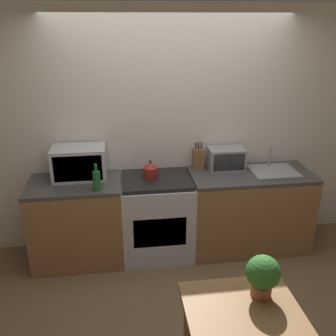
{
  "coord_description": "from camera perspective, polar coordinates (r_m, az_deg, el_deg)",
  "views": [
    {
      "loc": [
        -0.54,
        -2.9,
        2.45
      ],
      "look_at": [
        -0.08,
        0.55,
        1.05
      ],
      "focal_mm": 40.0,
      "sensor_mm": 36.0,
      "label": 1
    }
  ],
  "objects": [
    {
      "name": "ground_plane",
      "position": [
        3.84,
        2.36,
        -17.81
      ],
      "size": [
        16.0,
        16.0,
        0.0
      ],
      "primitive_type": "plane",
      "color": "brown"
    },
    {
      "name": "sink_basin",
      "position": [
        4.2,
        15.75,
        -0.38
      ],
      "size": [
        0.48,
        0.41,
        0.24
      ],
      "color": "#999BA0",
      "rests_on": "counter_right_run"
    },
    {
      "name": "kettle",
      "position": [
        3.87,
        -2.7,
        -0.36
      ],
      "size": [
        0.15,
        0.15,
        0.2
      ],
      "color": "maroon",
      "rests_on": "stove_range"
    },
    {
      "name": "microwave",
      "position": [
        3.94,
        -13.38,
        0.76
      ],
      "size": [
        0.54,
        0.34,
        0.34
      ],
      "color": "silver",
      "rests_on": "counter_left_run"
    },
    {
      "name": "counter_left_run",
      "position": [
        4.1,
        -13.61,
        -7.94
      ],
      "size": [
        0.94,
        0.62,
        0.9
      ],
      "color": "olive",
      "rests_on": "ground_plane"
    },
    {
      "name": "wall_back",
      "position": [
        4.09,
        0.26,
        5.59
      ],
      "size": [
        10.0,
        0.06,
        2.6
      ],
      "color": "silver",
      "rests_on": "ground_plane"
    },
    {
      "name": "counter_right_run",
      "position": [
        4.3,
        12.13,
        -6.32
      ],
      "size": [
        1.31,
        0.62,
        0.9
      ],
      "color": "olive",
      "rests_on": "ground_plane"
    },
    {
      "name": "toaster_oven",
      "position": [
        4.14,
        8.85,
        1.42
      ],
      "size": [
        0.39,
        0.25,
        0.24
      ],
      "color": "#999BA0",
      "rests_on": "counter_right_run"
    },
    {
      "name": "bottle",
      "position": [
        3.66,
        -10.82,
        -1.82
      ],
      "size": [
        0.07,
        0.07,
        0.27
      ],
      "color": "#1E662D",
      "rests_on": "counter_left_run"
    },
    {
      "name": "potted_plant",
      "position": [
        2.61,
        14.26,
        -15.44
      ],
      "size": [
        0.23,
        0.23,
        0.3
      ],
      "color": "#9E5B3D",
      "rests_on": "dining_table"
    },
    {
      "name": "stove_range",
      "position": [
        4.09,
        -1.71,
        -7.42
      ],
      "size": [
        0.75,
        0.62,
        0.9
      ],
      "color": "silver",
      "rests_on": "ground_plane"
    },
    {
      "name": "dining_table",
      "position": [
        2.66,
        11.22,
        -22.3
      ],
      "size": [
        0.74,
        0.64,
        0.73
      ],
      "color": "brown",
      "rests_on": "ground_plane"
    },
    {
      "name": "knife_block",
      "position": [
        4.1,
        4.61,
        1.43
      ],
      "size": [
        0.12,
        0.1,
        0.31
      ],
      "color": "brown",
      "rests_on": "counter_right_run"
    }
  ]
}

